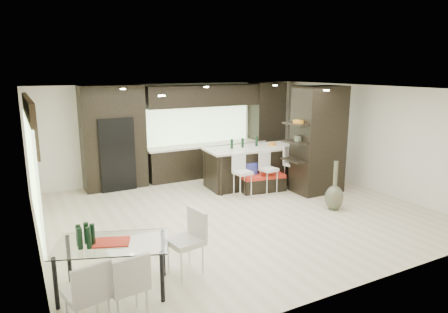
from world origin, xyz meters
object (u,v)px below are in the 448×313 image
chair_end (185,246)px  stool_mid (269,177)px  floor_vase (335,186)px  stool_right (293,172)px  chair_far (87,298)px  kitchen_island (251,166)px  bench (263,183)px  stool_left (243,180)px  dining_table (113,267)px  chair_near (127,288)px

chair_end → stool_mid: bearing=-60.7°
floor_vase → chair_end: bearing=-165.0°
stool_right → chair_far: size_ratio=1.05×
kitchen_island → bench: kitchen_island is taller
bench → stool_left: bearing=-156.8°
kitchen_island → chair_end: size_ratio=2.75×
stool_right → bench: size_ratio=0.80×
stool_left → bench: stool_left is taller
floor_vase → chair_end: (-4.06, -1.09, -0.10)m
bench → chair_far: (-4.99, -3.73, 0.22)m
floor_vase → chair_end: 4.20m
stool_right → dining_table: bearing=-162.8°
dining_table → chair_end: bearing=20.6°
dining_table → stool_right: bearing=48.2°
chair_far → chair_end: 1.75m
chair_near → chair_end: bearing=28.7°
stool_left → kitchen_island: bearing=43.8°
stool_left → floor_vase: bearing=-54.5°
chair_far → stool_mid: bearing=22.8°
stool_right → chair_end: bearing=-157.0°
kitchen_island → stool_right: size_ratio=2.73×
floor_vase → dining_table: (-5.15, -1.09, -0.19)m
dining_table → chair_end: (1.10, 0.00, 0.09)m
stool_left → stool_right: (1.55, -0.01, 0.02)m
floor_vase → chair_far: floor_vase is taller
floor_vase → chair_far: (-5.63, -1.83, -0.12)m
stool_left → chair_near: (-3.78, -3.53, -0.01)m
stool_right → chair_far: bearing=-159.0°
kitchen_island → bench: (-0.04, -0.64, -0.30)m
chair_near → chair_end: size_ratio=0.94×
kitchen_island → chair_near: kitchen_island is taller
kitchen_island → stool_right: kitchen_island is taller
chair_near → chair_end: 1.33m
kitchen_island → chair_far: 6.67m
kitchen_island → floor_vase: (0.61, -2.54, 0.03)m
kitchen_island → dining_table: size_ratio=1.64×
stool_mid → stool_right: 0.77m
stool_right → dining_table: stool_right is taller
stool_mid → chair_far: (-5.03, -3.54, 0.01)m
dining_table → chair_far: bearing=-102.0°
kitchen_island → stool_mid: (0.00, -0.83, -0.10)m
bench → dining_table: 5.41m
stool_right → floor_vase: bearing=-106.0°
chair_far → chair_end: chair_end is taller
dining_table → chair_far: 0.89m
kitchen_island → bench: bearing=-89.9°
stool_right → bench: 0.87m
stool_mid → stool_right: size_ratio=0.92×
chair_end → stool_right: bearing=-66.4°
bench → chair_near: chair_near is taller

